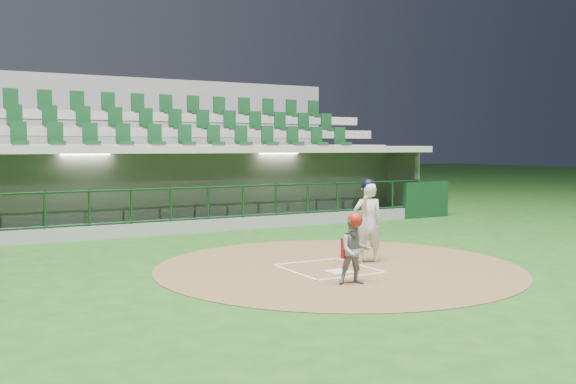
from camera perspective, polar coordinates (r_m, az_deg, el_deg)
name	(u,v)px	position (r m, az deg, el deg)	size (l,w,h in m)	color
ground	(320,267)	(12.78, 2.84, -6.65)	(120.00, 120.00, 0.00)	#1A4814
dirt_circle	(338,267)	(12.77, 4.47, -6.64)	(7.20, 7.20, 0.01)	brown
home_plate	(339,272)	(12.19, 4.57, -7.07)	(0.43, 0.43, 0.02)	white
batter_box_chalk	(328,268)	(12.52, 3.56, -6.79)	(1.55, 1.80, 0.01)	white
dugout_structure	(188,193)	(19.74, -8.92, -0.10)	(16.40, 3.70, 3.00)	slate
seating_deck	(155,174)	(22.60, -11.77, 1.54)	(17.00, 6.72, 5.15)	gray
batter	(368,220)	(13.18, 7.11, -2.51)	(0.89, 0.93, 1.71)	silver
catcher	(355,249)	(11.09, 5.95, -5.04)	(0.68, 0.61, 1.24)	gray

